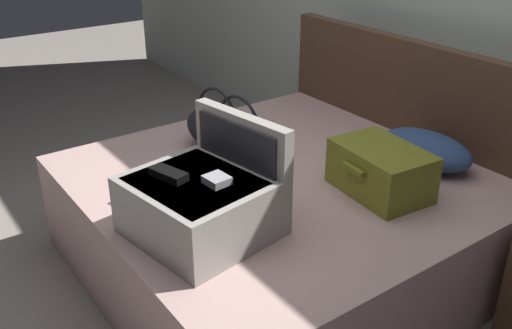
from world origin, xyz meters
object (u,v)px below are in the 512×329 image
Objects in this scene: duffel_bag at (228,131)px; pillow_near_headboard at (426,149)px; bed at (277,223)px; hard_case_medium at (381,170)px; hard_case_large at (203,200)px.

duffel_bag reaches higher than pillow_near_headboard.
hard_case_medium is (0.39, 0.28, 0.37)m from bed.
hard_case_large is at bearing -68.71° from bed.
hard_case_medium is at bearing -80.47° from pillow_near_headboard.
bed is at bearing -139.18° from hard_case_medium.
bed is 0.61m from hard_case_medium.
duffel_bag reaches higher than bed.
hard_case_large is at bearing -95.30° from pillow_near_headboard.
bed is 3.02× the size of duffel_bag.
pillow_near_headboard is at bearing 46.42° from duffel_bag.
hard_case_large reaches higher than pillow_near_headboard.
pillow_near_headboard is (-0.07, 0.39, -0.02)m from hard_case_medium.
hard_case_medium is at bearing 68.66° from hard_case_large.
hard_case_medium is at bearing 35.23° from bed.
hard_case_medium is 0.77× the size of duffel_bag.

